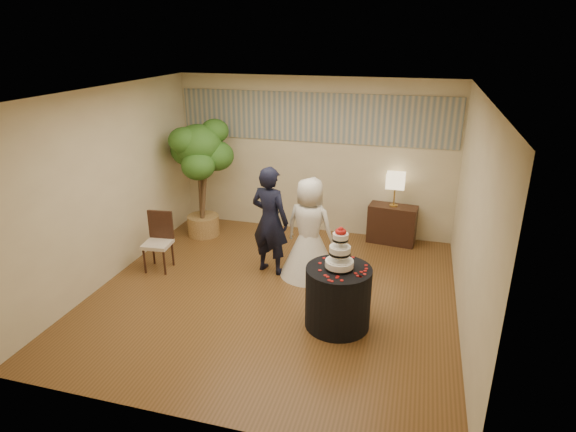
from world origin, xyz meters
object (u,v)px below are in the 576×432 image
(bride, at_px, (309,228))
(side_chair, at_px, (157,242))
(groom, at_px, (270,221))
(table_lamp, at_px, (395,190))
(wedding_cake, at_px, (340,248))
(ficus_tree, at_px, (200,179))
(console, at_px, (392,224))
(cake_table, at_px, (338,297))

(bride, height_order, side_chair, bride)
(groom, relative_size, side_chair, 1.84)
(table_lamp, relative_size, side_chair, 0.64)
(wedding_cake, bearing_deg, bride, 117.91)
(groom, distance_m, ficus_tree, 1.94)
(bride, height_order, console, bride)
(console, relative_size, table_lamp, 1.41)
(groom, distance_m, side_chair, 1.79)
(wedding_cake, bearing_deg, cake_table, 0.00)
(groom, distance_m, console, 2.41)
(ficus_tree, bearing_deg, bride, -24.15)
(groom, distance_m, bride, 0.60)
(cake_table, bearing_deg, ficus_tree, 142.09)
(wedding_cake, distance_m, side_chair, 3.12)
(wedding_cake, height_order, table_lamp, wedding_cake)
(bride, distance_m, console, 1.97)
(cake_table, distance_m, console, 2.84)
(cake_table, bearing_deg, table_lamp, 80.50)
(ficus_tree, height_order, side_chair, ficus_tree)
(bride, relative_size, cake_table, 1.88)
(wedding_cake, relative_size, ficus_tree, 0.26)
(groom, height_order, ficus_tree, ficus_tree)
(groom, relative_size, table_lamp, 2.90)
(cake_table, relative_size, table_lamp, 1.41)
(bride, xyz_separation_m, cake_table, (0.66, -1.25, -0.37))
(cake_table, xyz_separation_m, console, (0.47, 2.81, -0.06))
(console, bearing_deg, wedding_cake, -92.95)
(bride, xyz_separation_m, ficus_tree, (-2.21, 0.99, 0.30))
(wedding_cake, height_order, ficus_tree, ficus_tree)
(cake_table, height_order, side_chair, side_chair)
(groom, bearing_deg, ficus_tree, -18.20)
(groom, height_order, wedding_cake, groom)
(cake_table, bearing_deg, bride, 117.91)
(groom, bearing_deg, wedding_cake, 151.11)
(groom, bearing_deg, table_lamp, -122.39)
(cake_table, height_order, wedding_cake, wedding_cake)
(side_chair, bearing_deg, bride, 5.84)
(wedding_cake, xyz_separation_m, console, (0.47, 2.81, -0.73))
(groom, relative_size, ficus_tree, 0.79)
(console, distance_m, table_lamp, 0.63)
(wedding_cake, height_order, side_chair, wedding_cake)
(side_chair, bearing_deg, groom, 8.13)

